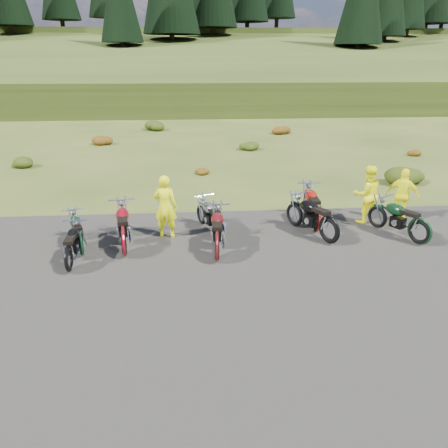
{
  "coord_description": "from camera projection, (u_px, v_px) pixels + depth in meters",
  "views": [
    {
      "loc": [
        -0.8,
        -10.34,
        5.14
      ],
      "look_at": [
        0.03,
        0.55,
        0.89
      ],
      "focal_mm": 35.0,
      "sensor_mm": 36.0,
      "label": 1
    }
  ],
  "objects": [
    {
      "name": "ground",
      "position": [
        225.0,
        263.0,
        11.53
      ],
      "size": [
        300.0,
        300.0,
        0.0
      ],
      "primitive_type": "plane",
      "color": "#334517",
      "rests_on": "ground"
    },
    {
      "name": "gravel_pad",
      "position": [
        232.0,
        303.0,
        9.67
      ],
      "size": [
        20.0,
        12.0,
        0.04
      ],
      "primitive_type": "cube",
      "color": "black",
      "rests_on": "ground"
    },
    {
      "name": "hill_slope",
      "position": [
        196.0,
        96.0,
        57.99
      ],
      "size": [
        300.0,
        45.97,
        9.37
      ],
      "primitive_type": null,
      "rotation": [
        0.14,
        0.0,
        0.0
      ],
      "color": "#2C3B13",
      "rests_on": "ground"
    },
    {
      "name": "hill_plateau",
      "position": [
        192.0,
        76.0,
        113.75
      ],
      "size": [
        300.0,
        90.0,
        9.17
      ],
      "primitive_type": "cube",
      "color": "#2C3B13",
      "rests_on": "ground"
    },
    {
      "name": "shrub_1",
      "position": [
        21.0,
        161.0,
        21.27
      ],
      "size": [
        1.03,
        1.03,
        0.61
      ],
      "primitive_type": "ellipsoid",
      "color": "#23330C",
      "rests_on": "ground"
    },
    {
      "name": "shrub_2",
      "position": [
        101.0,
        139.0,
        26.37
      ],
      "size": [
        1.3,
        1.3,
        0.77
      ],
      "primitive_type": "ellipsoid",
      "color": "#6C2F0D",
      "rests_on": "ground"
    },
    {
      "name": "shrub_3",
      "position": [
        156.0,
        124.0,
        31.48
      ],
      "size": [
        1.56,
        1.56,
        0.92
      ],
      "primitive_type": "ellipsoid",
      "color": "#23330C",
      "rests_on": "ground"
    },
    {
      "name": "shrub_4",
      "position": [
        200.0,
        170.0,
        19.97
      ],
      "size": [
        0.77,
        0.77,
        0.45
      ],
      "primitive_type": "ellipsoid",
      "color": "#6C2F0D",
      "rests_on": "ground"
    },
    {
      "name": "shrub_5",
      "position": [
        248.0,
        145.0,
        25.07
      ],
      "size": [
        1.03,
        1.03,
        0.61
      ],
      "primitive_type": "ellipsoid",
      "color": "#23330C",
      "rests_on": "ground"
    },
    {
      "name": "shrub_6",
      "position": [
        280.0,
        128.0,
        30.17
      ],
      "size": [
        1.3,
        1.3,
        0.77
      ],
      "primitive_type": "ellipsoid",
      "color": "#6C2F0D",
      "rests_on": "ground"
    },
    {
      "name": "shrub_7",
      "position": [
        406.0,
        172.0,
        18.55
      ],
      "size": [
        1.56,
        1.56,
        0.92
      ],
      "primitive_type": "ellipsoid",
      "color": "#23330C",
      "rests_on": "ground"
    },
    {
      "name": "shrub_8",
      "position": [
        412.0,
        151.0,
        23.76
      ],
      "size": [
        0.77,
        0.77,
        0.45
      ],
      "primitive_type": "ellipsoid",
      "color": "#6C2F0D",
      "rests_on": "ground"
    },
    {
      "name": "motorcycle_0",
      "position": [
        70.0,
        272.0,
        11.05
      ],
      "size": [
        0.71,
        1.94,
        1.01
      ],
      "primitive_type": null,
      "rotation": [
        0.0,
        0.0,
        1.61
      ],
      "color": "black",
      "rests_on": "ground"
    },
    {
      "name": "motorcycle_1",
      "position": [
        125.0,
        256.0,
        11.91
      ],
      "size": [
        1.11,
        2.43,
        1.23
      ],
      "primitive_type": null,
      "rotation": [
        0.0,
        0.0,
        1.71
      ],
      "color": "maroon",
      "rests_on": "ground"
    },
    {
      "name": "motorcycle_2",
      "position": [
        82.0,
        256.0,
        11.94
      ],
      "size": [
        1.27,
        2.03,
        1.01
      ],
      "primitive_type": null,
      "rotation": [
        0.0,
        0.0,
        1.92
      ],
      "color": "black",
      "rests_on": "ground"
    },
    {
      "name": "motorcycle_3",
      "position": [
        220.0,
        240.0,
        12.93
      ],
      "size": [
        1.39,
        2.18,
        1.08
      ],
      "primitive_type": null,
      "rotation": [
        0.0,
        0.0,
        1.94
      ],
      "color": "#ADAEB2",
      "rests_on": "ground"
    },
    {
      "name": "motorcycle_4",
      "position": [
        217.0,
        261.0,
        11.63
      ],
      "size": [
        0.92,
        2.32,
        1.19
      ],
      "primitive_type": null,
      "rotation": [
        0.0,
        0.0,
        1.5
      ],
      "color": "#570E12",
      "rests_on": "ground"
    },
    {
      "name": "motorcycle_5",
      "position": [
        328.0,
        244.0,
        12.7
      ],
      "size": [
        1.73,
        2.43,
        1.22
      ],
      "primitive_type": null,
      "rotation": [
        0.0,
        0.0,
        2.03
      ],
      "color": "black",
      "rests_on": "ground"
    },
    {
      "name": "motorcycle_6",
      "position": [
        315.0,
        232.0,
        13.56
      ],
      "size": [
        0.91,
        2.39,
        1.23
      ],
      "primitive_type": null,
      "rotation": [
        0.0,
        0.0,
        1.51
      ],
      "color": "#99120B",
      "rests_on": "ground"
    },
    {
      "name": "motorcycle_7",
      "position": [
        417.0,
        245.0,
        12.63
      ],
      "size": [
        1.7,
        2.3,
        1.16
      ],
      "primitive_type": null,
      "rotation": [
        0.0,
        0.0,
        2.07
      ],
      "color": "black",
      "rests_on": "ground"
    },
    {
      "name": "person_middle",
      "position": [
        165.0,
        207.0,
        12.82
      ],
      "size": [
        0.77,
        0.59,
        1.89
      ],
      "primitive_type": "imported",
      "rotation": [
        0.0,
        0.0,
        2.93
      ],
      "color": "#F6F60C",
      "rests_on": "ground"
    },
    {
      "name": "person_right_a",
      "position": [
        367.0,
        195.0,
        13.96
      ],
      "size": [
        0.97,
        0.79,
        1.88
      ],
      "primitive_type": "imported",
      "rotation": [
        0.0,
        0.0,
        3.22
      ],
      "color": "#F6F60C",
      "rests_on": "ground"
    },
    {
      "name": "person_right_b",
      "position": [
        403.0,
        196.0,
        14.11
      ],
      "size": [
        1.08,
        0.93,
        1.75
      ],
      "primitive_type": "imported",
      "rotation": [
        0.0,
        0.0,
        2.54
      ],
      "color": "#F6F60C",
      "rests_on": "ground"
    }
  ]
}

